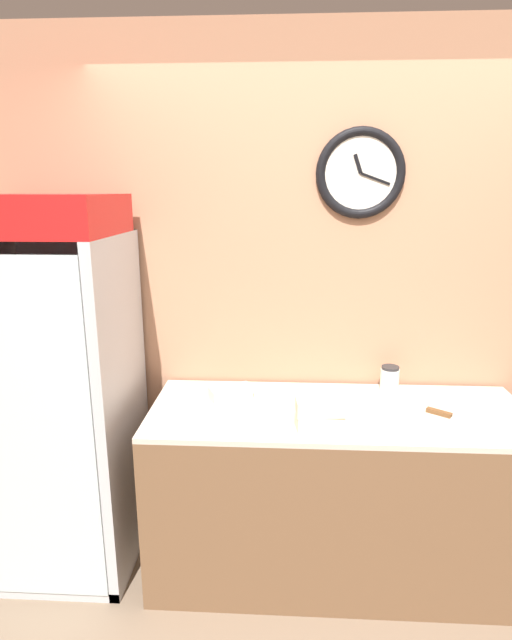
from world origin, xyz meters
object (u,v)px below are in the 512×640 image
object	(u,v)px
sandwich_stack_middle	(320,407)
condiment_jar	(390,378)
sandwich_stack_bottom	(319,421)
beverage_cooler	(62,372)
sandwich_flat_left	(231,392)
chefs_knife	(455,418)

from	to	relation	value
sandwich_stack_middle	condiment_jar	world-z (taller)	sandwich_stack_middle
sandwich_stack_middle	condiment_jar	size ratio (longest dim) A/B	1.66
sandwich_stack_bottom	beverage_cooler	bearing A→B (deg)	168.91
sandwich_stack_middle	sandwich_flat_left	xyz separation A→B (m)	(-0.43, 0.31, -0.07)
beverage_cooler	sandwich_stack_middle	xyz separation A→B (m)	(1.27, -0.25, -0.05)
sandwich_stack_middle	sandwich_flat_left	bearing A→B (deg)	144.16
sandwich_stack_bottom	sandwich_stack_middle	xyz separation A→B (m)	(0.00, 0.00, 0.07)
sandwich_stack_bottom	sandwich_flat_left	distance (m)	0.53
sandwich_flat_left	sandwich_stack_middle	bearing A→B (deg)	-35.84
chefs_knife	condiment_jar	size ratio (longest dim) A/B	2.48
sandwich_stack_bottom	chefs_knife	size ratio (longest dim) A/B	0.68
sandwich_flat_left	chefs_knife	bearing A→B (deg)	-10.09
sandwich_flat_left	sandwich_stack_bottom	bearing A→B (deg)	-35.84
sandwich_stack_middle	sandwich_flat_left	distance (m)	0.53
sandwich_stack_middle	sandwich_flat_left	size ratio (longest dim) A/B	0.94
beverage_cooler	condiment_jar	world-z (taller)	beverage_cooler
beverage_cooler	sandwich_flat_left	world-z (taller)	beverage_cooler
sandwich_stack_middle	condiment_jar	bearing A→B (deg)	49.16
chefs_knife	sandwich_stack_bottom	bearing A→B (deg)	-169.26
beverage_cooler	sandwich_stack_middle	bearing A→B (deg)	-11.09
beverage_cooler	sandwich_stack_bottom	bearing A→B (deg)	-11.09
sandwich_stack_middle	condiment_jar	xyz separation A→B (m)	(0.40, 0.46, -0.04)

